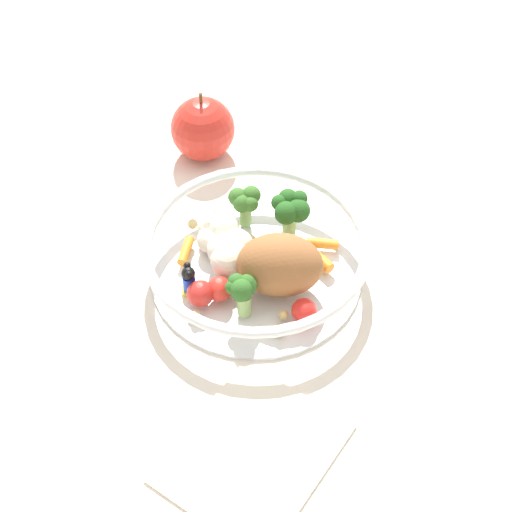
# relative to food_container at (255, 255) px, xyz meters

# --- Properties ---
(ground_plane) EXTENTS (2.40, 2.40, 0.00)m
(ground_plane) POSITION_rel_food_container_xyz_m (0.01, 0.01, -0.03)
(ground_plane) COLOR silver
(food_container) EXTENTS (0.22, 0.22, 0.07)m
(food_container) POSITION_rel_food_container_xyz_m (0.00, 0.00, 0.00)
(food_container) COLOR white
(food_container) RESTS_ON ground_plane
(loose_apple) EXTENTS (0.07, 0.07, 0.09)m
(loose_apple) POSITION_rel_food_container_xyz_m (-0.15, -0.13, 0.01)
(loose_apple) COLOR red
(loose_apple) RESTS_ON ground_plane
(folded_napkin) EXTENTS (0.16, 0.14, 0.01)m
(folded_napkin) POSITION_rel_food_container_xyz_m (0.18, 0.08, -0.03)
(folded_napkin) COLOR silver
(folded_napkin) RESTS_ON ground_plane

